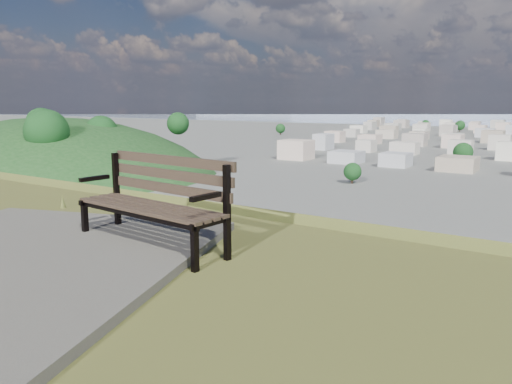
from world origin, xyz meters
The scene contains 2 objects.
park_bench centered at (-1.36, 2.34, 25.54)m, with size 1.87×0.75×0.95m.
green_wooded_hill centered at (-170.40, 115.61, 0.12)m, with size 158.72×126.97×79.36m.
Camera 1 is at (2.31, -1.34, 26.52)m, focal length 35.00 mm.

